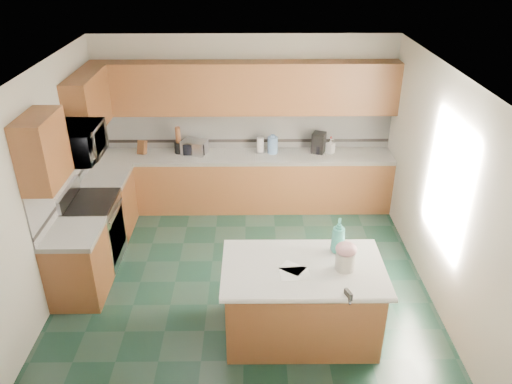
{
  "coord_description": "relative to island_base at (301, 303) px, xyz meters",
  "views": [
    {
      "loc": [
        0.09,
        -5.17,
        4.01
      ],
      "look_at": [
        0.15,
        0.35,
        1.12
      ],
      "focal_mm": 35.0,
      "sensor_mm": 36.0,
      "label": 1
    }
  ],
  "objects": [
    {
      "name": "paper_towel_base",
      "position": [
        -0.39,
        3.04,
        0.5
      ],
      "size": [
        0.16,
        0.16,
        0.01
      ],
      "primitive_type": "cylinder",
      "color": "#B7B7BC",
      "rests_on": "back_countertop"
    },
    {
      "name": "left_counter_rear",
      "position": [
        -2.63,
        2.23,
        0.46
      ],
      "size": [
        0.64,
        0.82,
        0.06
      ],
      "primitive_type": "cube",
      "color": "white",
      "rests_on": "left_base_cab_rear"
    },
    {
      "name": "left_upper_cab_rear",
      "position": [
        -2.76,
        2.37,
        1.51
      ],
      "size": [
        0.33,
        1.09,
        0.78
      ],
      "primitive_type": "cube",
      "color": "#4D2913",
      "rests_on": "wall_left"
    },
    {
      "name": "clamp_handle",
      "position": [
        0.38,
        -0.55,
        0.48
      ],
      "size": [
        0.02,
        0.08,
        0.02
      ],
      "primitive_type": "cylinder",
      "rotation": [
        1.57,
        0.0,
        0.0
      ],
      "color": "black",
      "rests_on": "island_top"
    },
    {
      "name": "left_counter_front",
      "position": [
        -2.63,
        0.7,
        0.46
      ],
      "size": [
        0.64,
        0.72,
        0.06
      ],
      "primitive_type": "cube",
      "color": "white",
      "rests_on": "left_base_cab_front"
    },
    {
      "name": "range_handle",
      "position": [
        -2.31,
        1.44,
        0.35
      ],
      "size": [
        0.02,
        0.66,
        0.02
      ],
      "primitive_type": "cylinder",
      "rotation": [
        1.57,
        0.0,
        0.0
      ],
      "color": "#B7B7BC",
      "rests_on": "range_body"
    },
    {
      "name": "wall_right",
      "position": [
        1.69,
        0.94,
        0.92
      ],
      "size": [
        0.04,
        4.6,
        2.7
      ],
      "primitive_type": "cube",
      "color": "silver",
      "rests_on": "ground"
    },
    {
      "name": "treat_jar",
      "position": [
        0.42,
        -0.05,
        0.59
      ],
      "size": [
        0.22,
        0.22,
        0.21
      ],
      "primitive_type": "cylinder",
      "rotation": [
        0.0,
        0.0,
        -0.12
      ],
      "color": "silver",
      "rests_on": "island_top"
    },
    {
      "name": "soap_back_cap",
      "position": [
        0.7,
        2.99,
        0.75
      ],
      "size": [
        0.02,
        0.02,
        0.03
      ],
      "primitive_type": "cylinder",
      "color": "red",
      "rests_on": "soap_bottle_back"
    },
    {
      "name": "treat_jar_knob",
      "position": [
        0.42,
        -0.05,
        0.78
      ],
      "size": [
        0.07,
        0.02,
        0.02
      ],
      "primitive_type": "cylinder",
      "rotation": [
        0.0,
        1.57,
        0.0
      ],
      "color": "tan",
      "rests_on": "treat_jar_lid"
    },
    {
      "name": "soap_bottle_island",
      "position": [
        0.39,
        0.28,
        0.69
      ],
      "size": [
        0.19,
        0.19,
        0.4
      ],
      "primitive_type": "imported",
      "rotation": [
        0.0,
        0.0,
        -0.27
      ],
      "color": "teal",
      "rests_on": "island_top"
    },
    {
      "name": "paper_towel",
      "position": [
        -0.39,
        3.04,
        0.61
      ],
      "size": [
        0.11,
        0.11,
        0.24
      ],
      "primitive_type": "cylinder",
      "color": "white",
      "rests_on": "back_countertop"
    },
    {
      "name": "island_bullnose",
      "position": [
        0.0,
        -0.51,
        0.46
      ],
      "size": [
        1.7,
        0.07,
        0.06
      ],
      "primitive_type": "cylinder",
      "rotation": [
        0.0,
        1.57,
        -0.01
      ],
      "color": "white",
      "rests_on": "island_base"
    },
    {
      "name": "floor",
      "position": [
        -0.63,
        0.94,
        -0.43
      ],
      "size": [
        4.6,
        4.6,
        0.0
      ],
      "primitive_type": "plane",
      "color": "black",
      "rests_on": "ground"
    },
    {
      "name": "range_cooktop",
      "position": [
        -2.63,
        1.44,
        0.47
      ],
      "size": [
        0.62,
        0.78,
        0.04
      ],
      "primitive_type": "cube",
      "color": "black",
      "rests_on": "range_body"
    },
    {
      "name": "paper_sheet_a",
      "position": [
        -0.1,
        -0.13,
        0.49
      ],
      "size": [
        0.32,
        0.25,
        0.0
      ],
      "primitive_type": "cube",
      "rotation": [
        0.0,
        0.0,
        0.09
      ],
      "color": "white",
      "rests_on": "island_top"
    },
    {
      "name": "treat_jar_knob_end_l",
      "position": [
        0.38,
        -0.05,
        0.78
      ],
      "size": [
        0.04,
        0.04,
        0.04
      ],
      "primitive_type": "sphere",
      "color": "tan",
      "rests_on": "treat_jar_lid"
    },
    {
      "name": "knife_block",
      "position": [
        -2.24,
        2.99,
        0.6
      ],
      "size": [
        0.16,
        0.19,
        0.24
      ],
      "primitive_type": "cube",
      "rotation": [
        -0.31,
        0.0,
        -0.33
      ],
      "color": "#472814",
      "rests_on": "back_countertop"
    },
    {
      "name": "utensil_crock",
      "position": [
        -1.67,
        3.02,
        0.58
      ],
      "size": [
        0.14,
        0.14,
        0.17
      ],
      "primitive_type": "cylinder",
      "color": "black",
      "rests_on": "back_countertop"
    },
    {
      "name": "clamp_body",
      "position": [
        0.38,
        -0.49,
        0.5
      ],
      "size": [
        0.07,
        0.12,
        0.1
      ],
      "primitive_type": "cube",
      "rotation": [
        0.0,
        0.0,
        0.35
      ],
      "color": "black",
      "rests_on": "island_top"
    },
    {
      "name": "paper_sheet_b",
      "position": [
        -0.12,
        -0.03,
        0.49
      ],
      "size": [
        0.31,
        0.29,
        0.0
      ],
      "primitive_type": "cube",
      "rotation": [
        0.0,
        0.0,
        -0.62
      ],
      "color": "white",
      "rests_on": "island_top"
    },
    {
      "name": "left_base_cab_front",
      "position": [
        -2.63,
        0.7,
        0.0
      ],
      "size": [
        0.6,
        0.72,
        0.86
      ],
      "primitive_type": "cube",
      "color": "#4D2913",
      "rests_on": "ground"
    },
    {
      "name": "window_light_proxy",
      "position": [
        1.66,
        0.74,
        1.07
      ],
      "size": [
        0.02,
        1.4,
        1.1
      ],
      "primitive_type": "cube",
      "color": "white",
      "rests_on": "wall_right"
    },
    {
      "name": "island_top",
      "position": [
        0.0,
        0.0,
        0.46
      ],
      "size": [
        1.7,
        1.02,
        0.06
      ],
      "primitive_type": "cube",
      "rotation": [
        0.0,
        0.0,
        -0.01
      ],
      "color": "white",
      "rests_on": "island_base"
    },
    {
      "name": "water_jug_neck",
      "position": [
        -0.2,
        3.0,
        0.77
      ],
      "size": [
        0.07,
        0.07,
        0.04
      ],
      "primitive_type": "cylinder",
      "color": "#6891C8",
      "rests_on": "water_jug"
    },
    {
      "name": "wall_left",
      "position": [
        -2.95,
        0.94,
        0.92
      ],
      "size": [
        0.04,
        4.6,
        2.7
      ],
      "primitive_type": "cube",
      "color": "silver",
      "rests_on": "ground"
    },
    {
      "name": "back_countertop",
      "position": [
        -0.63,
        2.94,
        0.46
      ],
      "size": [
        4.6,
        0.64,
        0.06
      ],
      "primitive_type": "cube",
      "color": "white",
      "rests_on": "back_base_cab"
    },
    {
      "name": "range_oven_door",
      "position": [
        -2.34,
        1.44,
        -0.03
      ],
      "size": [
        0.02,
        0.68,
        0.55
      ],
      "primitive_type": "cube",
      "color": "black",
      "rests_on": "range_body"
    },
    {
      "name": "island_base",
      "position": [
        0.0,
        0.0,
        0.0
      ],
      "size": [
        1.6,
        0.92,
        0.86
      ],
      "primitive_type": "cube",
      "rotation": [
        0.0,
        0.0,
        -0.01
      ],
      "color": "#4D2913",
      "rests_on": "ground"
    },
    {
      "name": "ceiling",
      "position": [
        -0.63,
        0.94,
        2.27
      ],
      "size": [
        4.6,
        4.6,
        0.0
      ],
      "primitive_type": "plane",
      "color": "white",
      "rests_on": "ground"
    },
    {
      "name": "toaster_oven",
      "position": [
        -1.42,
        2.99,
        0.6
      ],
      "size": [
        0.43,
        0.37,
        0.21
      ],
      "primitive_type": "cube",
      "rotation": [
        0.0,
        0.0,
        -0.36
      ],
      "color": "#B7B7BC",
      "rests_on": "back_countertop"
    },
    {
      "name": "back_base_cab",
      "position": [
        -0.63,
        2.94,
        0.0
      ],
      "size": [
        4.6,
        0.6,
        0.86
      ],
      "primitive_type": "cube",
      "color": "#4D2913",
      "rests_on": "ground"
    },
    {
      "name": "back_upper_cab",
      "position": [
        -0.63,
        3.08,
        1.51
      ],
      "size": [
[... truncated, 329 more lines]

